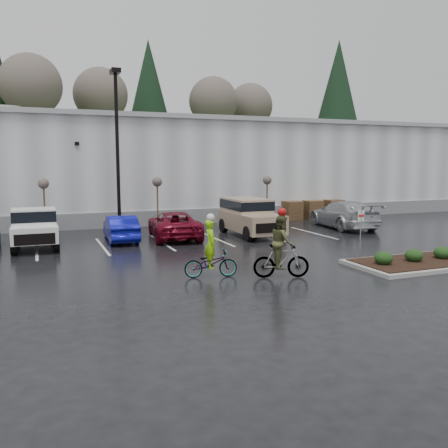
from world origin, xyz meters
name	(u,v)px	position (x,y,z in m)	size (l,w,h in m)	color
ground	(280,272)	(0.00, 0.00, 0.00)	(120.00, 120.00, 0.00)	black
warehouse	(149,168)	(0.00, 21.99, 3.65)	(60.50, 15.50, 7.20)	#AFB2B4
wooded_ridge	(108,171)	(0.00, 45.00, 3.00)	(80.00, 25.00, 6.00)	#263E1A
lamppost	(117,134)	(-4.00, 12.00, 5.69)	(0.50, 1.00, 9.22)	black
sapling_west	(44,187)	(-8.00, 13.00, 2.73)	(0.60, 0.60, 3.20)	#543121
sapling_mid	(157,185)	(-1.50, 13.00, 2.73)	(0.60, 0.60, 3.20)	#543121
sapling_east	(267,183)	(6.00, 13.00, 2.73)	(0.60, 0.60, 3.20)	#543121
pallet_stack_a	(292,210)	(8.50, 14.00, 0.68)	(1.20, 1.20, 1.35)	#543121
pallet_stack_b	(312,210)	(10.20, 14.00, 0.68)	(1.20, 1.20, 1.35)	#543121
pallet_stack_c	(333,209)	(12.00, 14.00, 0.68)	(1.20, 1.20, 1.35)	#543121
curb_island	(442,261)	(7.00, -1.00, 0.07)	(8.00, 3.00, 0.15)	gray
mulch_bed	(442,259)	(7.00, -1.00, 0.17)	(7.60, 2.60, 0.04)	black
shrub_a	(384,258)	(4.00, -1.00, 0.41)	(0.70, 0.70, 0.52)	#123313
shrub_b	(414,255)	(5.50, -1.00, 0.41)	(0.70, 0.70, 0.52)	#123313
shrub_c	(442,253)	(7.00, -1.00, 0.41)	(0.70, 0.70, 0.52)	#123313
fire_lane_sign	(361,229)	(3.80, 0.20, 1.41)	(0.30, 0.05, 2.20)	gray
pickup_white	(35,227)	(-8.55, 9.18, 0.98)	(2.10, 5.20, 1.96)	silver
car_blue	(121,228)	(-4.38, 9.28, 0.68)	(1.45, 4.15, 1.37)	#0D1091
car_red	(174,225)	(-1.53, 9.18, 0.73)	(2.42, 5.25, 1.46)	maroon
suv_tan	(250,217)	(2.74, 8.57, 1.03)	(2.20, 5.10, 2.06)	tan
car_far_silver	(343,214)	(9.45, 9.20, 0.86)	(2.40, 5.90, 1.71)	#B7BCBF
cyclist_hivis	(211,258)	(-2.70, 0.18, 0.71)	(1.99, 1.01, 2.30)	#3F3F44
cyclist_olive	(281,253)	(-0.38, -0.81, 0.91)	(2.02, 1.13, 2.52)	#3F3F44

